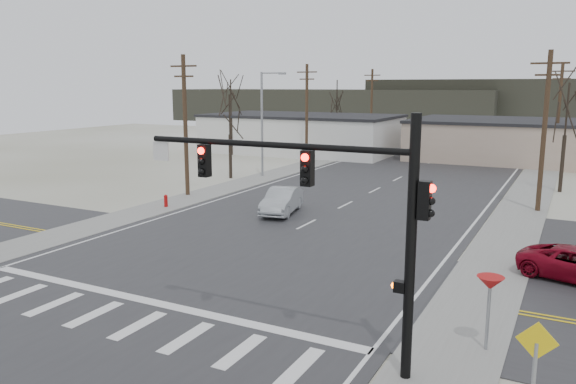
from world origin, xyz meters
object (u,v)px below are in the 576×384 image
object	(u,v)px
car_far_a	(479,154)
traffic_signal_mast	(343,205)
car_far_b	(447,136)
fire_hydrant	(166,201)
sedan_crossing	(282,201)

from	to	relation	value
car_far_a	traffic_signal_mast	bearing A→B (deg)	71.84
car_far_a	car_far_b	bearing A→B (deg)	-92.48
traffic_signal_mast	fire_hydrant	bearing A→B (deg)	141.87
sedan_crossing	car_far_a	distance (m)	31.83
traffic_signal_mast	sedan_crossing	size ratio (longest dim) A/B	1.90
car_far_a	car_far_b	xyz separation A→B (m)	(-8.02, 22.02, -0.08)
sedan_crossing	car_far_a	size ratio (longest dim) A/B	0.95
traffic_signal_mast	sedan_crossing	xyz separation A→B (m)	(-10.52, 16.14, -3.85)
fire_hydrant	car_far_a	xyz separation A→B (m)	(14.51, 33.00, 0.31)
sedan_crossing	car_far_a	bearing A→B (deg)	65.27
fire_hydrant	car_far_a	distance (m)	36.05
sedan_crossing	traffic_signal_mast	bearing A→B (deg)	-69.04
sedan_crossing	car_far_b	xyz separation A→B (m)	(-1.09, 53.09, -0.14)
traffic_signal_mast	car_far_a	xyz separation A→B (m)	(-3.58, 47.20, -3.91)
car_far_a	car_far_b	distance (m)	23.43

